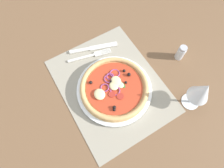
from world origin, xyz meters
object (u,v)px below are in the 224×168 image
(wine_glass, at_px, (202,92))
(fork, at_px, (92,55))
(knife, at_px, (94,48))
(pizza, at_px, (115,87))
(plate, at_px, (115,89))
(pepper_shaker, at_px, (181,53))

(wine_glass, bearing_deg, fork, -149.04)
(knife, bearing_deg, pizza, -78.00)
(plate, xyz_separation_m, knife, (-0.20, 0.02, -0.00))
(pizza, xyz_separation_m, knife, (-0.20, 0.02, -0.02))
(pizza, height_order, knife, pizza)
(pizza, relative_size, pepper_shaker, 3.77)
(pizza, bearing_deg, fork, -179.35)
(pizza, relative_size, fork, 1.42)
(knife, distance_m, pepper_shaker, 0.35)
(wine_glass, bearing_deg, knife, -153.63)
(plate, height_order, fork, plate)
(pizza, distance_m, pepper_shaker, 0.30)
(plate, bearing_deg, pepper_shaker, 88.34)
(fork, xyz_separation_m, wine_glass, (0.36, 0.21, 0.09))
(fork, distance_m, knife, 0.04)
(pizza, distance_m, knife, 0.21)
(knife, height_order, wine_glass, wine_glass)
(fork, relative_size, wine_glass, 1.20)
(plate, height_order, knife, plate)
(pepper_shaker, bearing_deg, wine_glass, -26.14)
(pizza, xyz_separation_m, wine_glass, (0.18, 0.21, 0.07))
(plate, bearing_deg, knife, 173.97)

